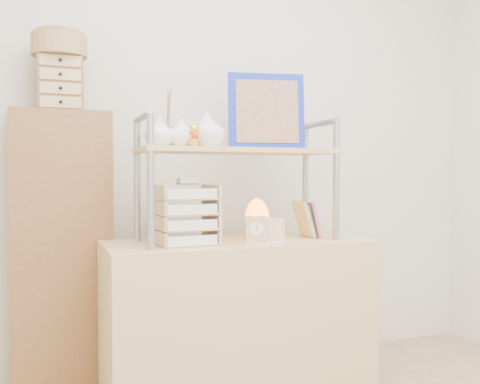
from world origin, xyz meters
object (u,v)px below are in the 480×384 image
Objects in this scene: desk at (237,322)px; salt_lamp at (257,218)px; letter_tray at (187,218)px; cabinet at (62,254)px.

desk is 0.48m from salt_lamp.
letter_tray reaches higher than desk.
cabinet is 0.94m from salt_lamp.
cabinet reaches higher than desk.
cabinet is (-0.75, 0.37, 0.30)m from desk.
cabinet is 0.68m from letter_tray.
cabinet reaches higher than salt_lamp.
letter_tray is (0.50, -0.42, 0.19)m from cabinet.
desk is 0.55m from letter_tray.
desk is at bearing -28.07° from cabinet.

